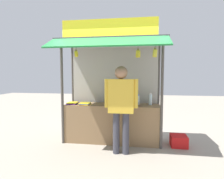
{
  "coord_description": "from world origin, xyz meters",
  "views": [
    {
      "loc": [
        0.63,
        -4.22,
        1.58
      ],
      "look_at": [
        0.0,
        0.0,
        1.22
      ],
      "focal_mm": 29.77,
      "sensor_mm": 36.0,
      "label": 1
    }
  ],
  "objects_px": {
    "magazine_stack_front_right": "(131,104)",
    "water_bottle_right": "(138,100)",
    "banana_bunch_inner_left": "(76,54)",
    "magazine_stack_rear_center": "(85,104)",
    "water_bottle_front_left": "(150,99)",
    "magazine_stack_left": "(73,103)",
    "banana_bunch_inner_right": "(155,53)",
    "plastic_crate": "(179,141)",
    "vendor_person": "(121,102)",
    "water_bottle_back_right": "(114,98)",
    "banana_bunch_rightmost": "(138,54)",
    "water_bottle_mid_left": "(125,100)"
  },
  "relations": [
    {
      "from": "magazine_stack_front_right",
      "to": "water_bottle_right",
      "type": "bearing_deg",
      "value": 58.61
    },
    {
      "from": "water_bottle_right",
      "to": "banana_bunch_inner_left",
      "type": "height_order",
      "value": "banana_bunch_inner_left"
    },
    {
      "from": "magazine_stack_rear_center",
      "to": "magazine_stack_front_right",
      "type": "height_order",
      "value": "magazine_stack_front_right"
    },
    {
      "from": "magazine_stack_front_right",
      "to": "water_bottle_front_left",
      "type": "bearing_deg",
      "value": 29.52
    },
    {
      "from": "magazine_stack_left",
      "to": "banana_bunch_inner_right",
      "type": "bearing_deg",
      "value": -9.09
    },
    {
      "from": "banana_bunch_inner_left",
      "to": "magazine_stack_front_right",
      "type": "bearing_deg",
      "value": 11.27
    },
    {
      "from": "magazine_stack_rear_center",
      "to": "banana_bunch_inner_left",
      "type": "distance_m",
      "value": 1.15
    },
    {
      "from": "water_bottle_right",
      "to": "plastic_crate",
      "type": "relative_size",
      "value": 0.69
    },
    {
      "from": "magazine_stack_front_right",
      "to": "plastic_crate",
      "type": "xyz_separation_m",
      "value": [
        1.04,
        0.06,
        -0.79
      ]
    },
    {
      "from": "magazine_stack_left",
      "to": "vendor_person",
      "type": "relative_size",
      "value": 0.16
    },
    {
      "from": "banana_bunch_inner_right",
      "to": "banana_bunch_inner_left",
      "type": "height_order",
      "value": "same"
    },
    {
      "from": "banana_bunch_inner_left",
      "to": "plastic_crate",
      "type": "xyz_separation_m",
      "value": [
        2.2,
        0.29,
        -1.89
      ]
    },
    {
      "from": "water_bottle_back_right",
      "to": "banana_bunch_inner_right",
      "type": "bearing_deg",
      "value": -33.44
    },
    {
      "from": "banana_bunch_rightmost",
      "to": "magazine_stack_rear_center",
      "type": "bearing_deg",
      "value": 167.7
    },
    {
      "from": "magazine_stack_left",
      "to": "banana_bunch_inner_left",
      "type": "height_order",
      "value": "banana_bunch_inner_left"
    },
    {
      "from": "banana_bunch_rightmost",
      "to": "banana_bunch_inner_left",
      "type": "relative_size",
      "value": 1.14
    },
    {
      "from": "plastic_crate",
      "to": "magazine_stack_front_right",
      "type": "bearing_deg",
      "value": -176.76
    },
    {
      "from": "water_bottle_back_right",
      "to": "magazine_stack_front_right",
      "type": "relative_size",
      "value": 0.8
    },
    {
      "from": "vendor_person",
      "to": "plastic_crate",
      "type": "distance_m",
      "value": 1.62
    },
    {
      "from": "water_bottle_mid_left",
      "to": "vendor_person",
      "type": "relative_size",
      "value": 0.13
    },
    {
      "from": "water_bottle_right",
      "to": "magazine_stack_front_right",
      "type": "bearing_deg",
      "value": -121.39
    },
    {
      "from": "magazine_stack_rear_center",
      "to": "water_bottle_front_left",
      "type": "bearing_deg",
      "value": 7.91
    },
    {
      "from": "magazine_stack_left",
      "to": "banana_bunch_rightmost",
      "type": "bearing_deg",
      "value": -11.15
    },
    {
      "from": "water_bottle_front_left",
      "to": "water_bottle_back_right",
      "type": "distance_m",
      "value": 0.87
    },
    {
      "from": "water_bottle_mid_left",
      "to": "water_bottle_right",
      "type": "bearing_deg",
      "value": 10.01
    },
    {
      "from": "magazine_stack_front_right",
      "to": "banana_bunch_inner_left",
      "type": "height_order",
      "value": "banana_bunch_inner_left"
    },
    {
      "from": "banana_bunch_rightmost",
      "to": "vendor_person",
      "type": "xyz_separation_m",
      "value": [
        -0.31,
        -0.26,
        -0.95
      ]
    },
    {
      "from": "magazine_stack_left",
      "to": "vendor_person",
      "type": "bearing_deg",
      "value": -25.04
    },
    {
      "from": "banana_bunch_rightmost",
      "to": "vendor_person",
      "type": "height_order",
      "value": "banana_bunch_rightmost"
    },
    {
      "from": "water_bottle_front_left",
      "to": "water_bottle_mid_left",
      "type": "distance_m",
      "value": 0.58
    },
    {
      "from": "water_bottle_back_right",
      "to": "magazine_stack_left",
      "type": "xyz_separation_m",
      "value": [
        -0.94,
        -0.3,
        -0.1
      ]
    },
    {
      "from": "vendor_person",
      "to": "water_bottle_front_left",
      "type": "bearing_deg",
      "value": -129.1
    },
    {
      "from": "magazine_stack_front_right",
      "to": "banana_bunch_inner_right",
      "type": "height_order",
      "value": "banana_bunch_inner_right"
    },
    {
      "from": "water_bottle_right",
      "to": "banana_bunch_rightmost",
      "type": "height_order",
      "value": "banana_bunch_rightmost"
    },
    {
      "from": "water_bottle_right",
      "to": "magazine_stack_front_right",
      "type": "relative_size",
      "value": 0.75
    },
    {
      "from": "water_bottle_mid_left",
      "to": "magazine_stack_rear_center",
      "type": "relative_size",
      "value": 0.75
    },
    {
      "from": "banana_bunch_inner_left",
      "to": "plastic_crate",
      "type": "distance_m",
      "value": 2.91
    },
    {
      "from": "water_bottle_front_left",
      "to": "banana_bunch_rightmost",
      "type": "distance_m",
      "value": 1.13
    },
    {
      "from": "magazine_stack_front_right",
      "to": "banana_bunch_rightmost",
      "type": "distance_m",
      "value": 1.11
    },
    {
      "from": "water_bottle_mid_left",
      "to": "water_bottle_right",
      "type": "height_order",
      "value": "water_bottle_right"
    },
    {
      "from": "banana_bunch_inner_right",
      "to": "water_bottle_front_left",
      "type": "bearing_deg",
      "value": 96.03
    },
    {
      "from": "water_bottle_front_left",
      "to": "water_bottle_mid_left",
      "type": "relative_size",
      "value": 1.21
    },
    {
      "from": "banana_bunch_rightmost",
      "to": "banana_bunch_inner_left",
      "type": "height_order",
      "value": "same"
    },
    {
      "from": "water_bottle_front_left",
      "to": "water_bottle_back_right",
      "type": "relative_size",
      "value": 1.07
    },
    {
      "from": "magazine_stack_left",
      "to": "banana_bunch_inner_left",
      "type": "bearing_deg",
      "value": -54.85
    },
    {
      "from": "magazine_stack_left",
      "to": "banana_bunch_inner_right",
      "type": "xyz_separation_m",
      "value": [
        1.85,
        -0.3,
        1.1
      ]
    },
    {
      "from": "water_bottle_back_right",
      "to": "banana_bunch_inner_left",
      "type": "bearing_deg",
      "value": -140.56
    },
    {
      "from": "vendor_person",
      "to": "plastic_crate",
      "type": "bearing_deg",
      "value": -155.32
    },
    {
      "from": "water_bottle_front_left",
      "to": "banana_bunch_inner_left",
      "type": "xyz_separation_m",
      "value": [
        -1.59,
        -0.47,
        1.01
      ]
    },
    {
      "from": "water_bottle_back_right",
      "to": "water_bottle_mid_left",
      "type": "distance_m",
      "value": 0.34
    }
  ]
}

